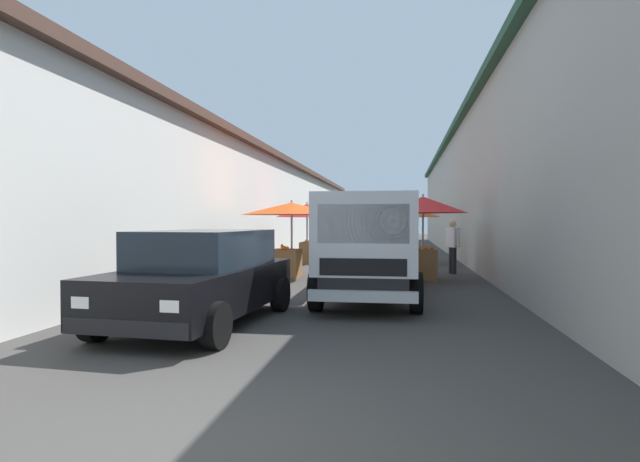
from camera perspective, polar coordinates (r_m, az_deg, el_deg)
ground at (r=16.59m, az=4.28°, el=-4.37°), size 90.00×90.00×0.00m
building_left_whitewash at (r=20.63m, az=-15.60°, el=2.91°), size 49.80×7.50×4.47m
building_right_concrete at (r=19.61m, az=26.55°, el=4.57°), size 49.80×7.50×5.59m
fruit_stall_near_left at (r=13.66m, az=11.81°, el=1.81°), size 2.37×2.37×2.34m
fruit_stall_mid_lane at (r=13.98m, az=-3.40°, el=1.64°), size 2.87×2.87×2.20m
fruit_stall_near_right at (r=18.57m, az=-1.46°, el=1.61°), size 2.37×2.37×2.32m
fruit_stall_far_right at (r=19.11m, az=10.09°, el=1.51°), size 2.54×2.54×2.25m
hatchback_car at (r=7.88m, az=-13.48°, el=-5.14°), size 4.01×2.12×1.45m
delivery_truck at (r=9.35m, az=5.51°, el=-2.26°), size 4.95×2.03×2.08m
vendor_by_crates at (r=15.43m, az=15.11°, el=-1.33°), size 0.58×0.39×1.62m
parked_scooter at (r=10.20m, az=-7.92°, el=-5.32°), size 1.68×0.51×1.14m
plastic_stool at (r=9.36m, az=-19.69°, el=-6.71°), size 0.30×0.30×0.43m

